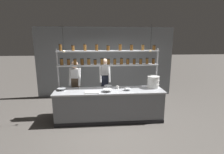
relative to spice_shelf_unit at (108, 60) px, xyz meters
The scene contains 14 objects.
ground_plane 1.79m from the spice_shelf_unit, 86.99° to the right, with size 40.00×40.00×0.00m, color #5B5651.
back_wall 1.99m from the spice_shelf_unit, 89.49° to the left, with size 5.54×0.12×2.81m, color gray.
prep_counter 1.35m from the spice_shelf_unit, 87.00° to the right, with size 3.14×0.76×0.92m.
spice_shelf_unit is the anchor object (origin of this frame).
chef_left 1.29m from the spice_shelf_unit, 167.92° to the left, with size 0.38×0.31×1.70m.
chef_center 0.89m from the spice_shelf_unit, 99.37° to the left, with size 0.36×0.30×1.74m.
container_stack 1.52m from the spice_shelf_unit, ahead, with size 0.36×0.36×0.35m.
cutting_board 1.09m from the spice_shelf_unit, 132.72° to the right, with size 0.40×0.26×0.02m.
prep_bowl_near_left 0.94m from the spice_shelf_unit, 95.03° to the right, with size 0.28×0.28×0.08m.
prep_bowl_center_front 0.82m from the spice_shelf_unit, 92.47° to the right, with size 0.25×0.25×0.07m.
prep_bowl_center_back 1.06m from the spice_shelf_unit, 36.31° to the right, with size 0.20×0.20×0.05m.
prep_bowl_near_right 1.59m from the spice_shelf_unit, 169.68° to the right, with size 0.25×0.25×0.07m.
serving_cup_front 0.87m from the spice_shelf_unit, 36.18° to the right, with size 0.09×0.09×0.08m.
pendant_light_row 0.46m from the spice_shelf_unit, 92.54° to the right, with size 2.46×0.07×0.76m.
Camera 1 is at (-0.33, -4.83, 2.39)m, focal length 28.00 mm.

